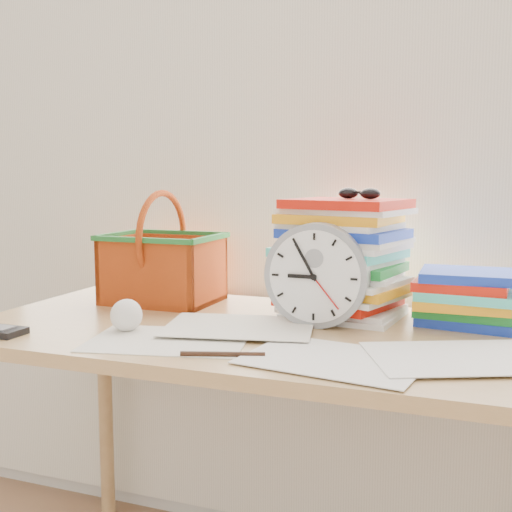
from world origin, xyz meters
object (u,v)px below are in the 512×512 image
at_px(paper_stack, 342,258).
at_px(clock, 317,275).
at_px(desk, 267,360).
at_px(basket, 163,248).
at_px(book_stack, 466,298).

distance_m(paper_stack, clock, 0.14).
xyz_separation_m(paper_stack, clock, (-0.03, -0.13, -0.02)).
bearing_deg(clock, desk, -152.19).
xyz_separation_m(paper_stack, basket, (-0.50, 0.00, 0.00)).
bearing_deg(desk, basket, 153.31).
height_order(desk, basket, basket).
bearing_deg(basket, clock, -15.13).
distance_m(paper_stack, basket, 0.50).
height_order(desk, paper_stack, paper_stack).
height_order(clock, basket, basket).
height_order(desk, book_stack, book_stack).
xyz_separation_m(desk, clock, (0.10, 0.05, 0.20)).
bearing_deg(desk, clock, 27.81).
relative_size(desk, paper_stack, 4.53).
height_order(paper_stack, clock, paper_stack).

